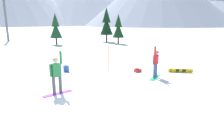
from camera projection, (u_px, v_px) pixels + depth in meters
ground_plane at (101, 98)px, 8.40m from camera, size 800.00×800.00×0.00m
snowboarder_foreground at (56, 74)px, 8.64m from camera, size 1.32×1.09×2.04m
snowboarder_midground at (156, 63)px, 11.24m from camera, size 0.98×1.41×1.98m
loose_snowboard_near_left at (181, 71)px, 12.55m from camera, size 1.70×0.33×0.29m
backpack_blue at (66, 69)px, 12.74m from camera, size 0.37×0.34×0.47m
backpack_red at (138, 70)px, 12.70m from camera, size 0.54×0.50×0.26m
trail_marker_pole at (109, 59)px, 12.56m from camera, size 0.06×0.06×1.82m
pine_tree_young at (56, 27)px, 27.66m from camera, size 1.81×1.81×4.75m
pine_tree_slender at (106, 23)px, 31.34m from camera, size 2.22×2.22×5.82m
pine_tree_tall at (118, 28)px, 28.74m from camera, size 1.81×1.81×4.62m
ski_lift_tower at (5, 11)px, 32.28m from camera, size 2.81×0.36×9.48m
peak_west_ridge at (211, 3)px, 240.79m from camera, size 142.29×142.29×52.89m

